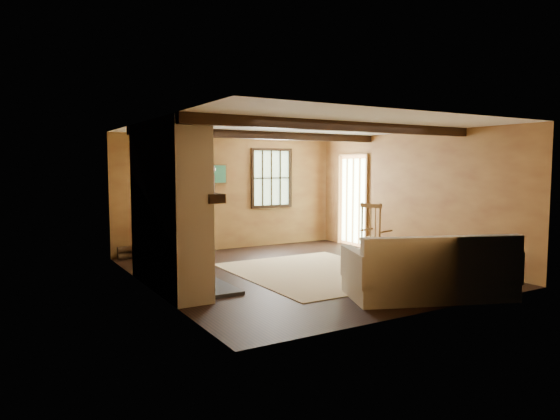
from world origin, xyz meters
TOP-DOWN VIEW (x-y plane):
  - ground at (0.00, 0.00)m, footprint 5.50×5.50m
  - room_envelope at (0.22, 0.26)m, footprint 5.02×5.52m
  - fireplace at (-2.23, -0.00)m, footprint 1.02×2.30m
  - rug at (0.20, -0.20)m, footprint 2.50×3.00m
  - rocking_chair at (1.66, 0.02)m, footprint 0.88×0.63m
  - sofa at (0.60, -2.30)m, footprint 2.37×1.69m
  - firewood_pile at (-2.06, 2.60)m, footprint 0.69×0.13m
  - laundry_basket at (-0.82, 2.47)m, footprint 0.51×0.40m
  - basket_pillow at (-0.82, 2.47)m, footprint 0.47×0.40m
  - armchair at (-1.41, 2.20)m, footprint 1.09×1.08m

SIDE VIEW (x-z plane):
  - ground at x=0.00m, z-range 0.00..0.00m
  - rug at x=0.20m, z-range 0.00..0.01m
  - firewood_pile at x=-2.06m, z-range 0.00..0.25m
  - laundry_basket at x=-0.82m, z-range 0.00..0.30m
  - sofa at x=0.60m, z-range -0.13..0.75m
  - armchair at x=-1.41m, z-range 0.00..0.76m
  - basket_pillow at x=-0.82m, z-range 0.30..0.51m
  - rocking_chair at x=1.66m, z-range -0.09..1.01m
  - fireplace at x=-2.23m, z-range -0.10..2.30m
  - room_envelope at x=0.22m, z-range 0.41..2.85m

